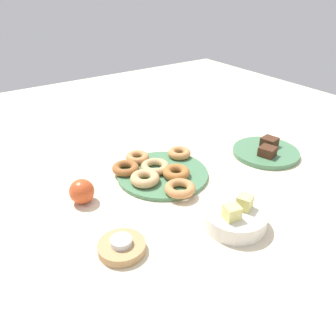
{
  "coord_description": "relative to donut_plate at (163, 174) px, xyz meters",
  "views": [
    {
      "loc": [
        0.52,
        0.77,
        0.57
      ],
      "look_at": [
        0.0,
        0.03,
        0.04
      ],
      "focal_mm": 36.53,
      "sensor_mm": 36.0,
      "label": 1
    }
  ],
  "objects": [
    {
      "name": "donut_6",
      "position": [
        0.09,
        -0.07,
        0.02
      ],
      "size": [
        0.11,
        0.11,
        0.02
      ],
      "primitive_type": "torus",
      "rotation": [
        0.0,
        0.0,
        4.37
      ],
      "color": "#995B2D",
      "rests_on": "donut_plate"
    },
    {
      "name": "donut_4",
      "position": [
        0.02,
        0.12,
        0.02
      ],
      "size": [
        0.12,
        0.12,
        0.02
      ],
      "primitive_type": "torus",
      "rotation": [
        0.0,
        0.0,
        0.39
      ],
      "color": "#C6844C",
      "rests_on": "donut_plate"
    },
    {
      "name": "donut_3",
      "position": [
        0.03,
        -0.11,
        0.02
      ],
      "size": [
        0.11,
        0.11,
        0.02
      ],
      "primitive_type": "torus",
      "rotation": [
        0.0,
        0.0,
        3.88
      ],
      "color": "#C6844C",
      "rests_on": "donut_plate"
    },
    {
      "name": "ground_plane",
      "position": [
        0.0,
        0.0,
        -0.01
      ],
      "size": [
        2.4,
        2.4,
        0.0
      ],
      "primitive_type": "plane",
      "color": "beige"
    },
    {
      "name": "cake_plate",
      "position": [
        -0.38,
        0.09,
        0.0
      ],
      "size": [
        0.23,
        0.23,
        0.02
      ],
      "primitive_type": "cylinder",
      "color": "#4C7F56",
      "rests_on": "ground_plane"
    },
    {
      "name": "donut_2",
      "position": [
        0.08,
        0.02,
        0.02
      ],
      "size": [
        0.1,
        0.1,
        0.03
      ],
      "primitive_type": "torus",
      "rotation": [
        0.0,
        0.0,
        3.02
      ],
      "color": "tan",
      "rests_on": "donut_plate"
    },
    {
      "name": "melon_chunk_left",
      "position": [
        -0.04,
        0.31,
        0.06
      ],
      "size": [
        0.05,
        0.05,
        0.04
      ],
      "primitive_type": "cube",
      "rotation": [
        0.0,
        0.0,
        0.42
      ],
      "color": "#DBD67A",
      "rests_on": "fruit_bowl"
    },
    {
      "name": "donut_plate",
      "position": [
        0.0,
        0.0,
        0.0
      ],
      "size": [
        0.29,
        0.29,
        0.01
      ],
      "primitive_type": "cylinder",
      "color": "#4C7F56",
      "rests_on": "ground_plane"
    },
    {
      "name": "tealight",
      "position": [
        0.27,
        0.23,
        0.02
      ],
      "size": [
        0.05,
        0.05,
        0.01
      ],
      "primitive_type": "cylinder",
      "color": "silver",
      "rests_on": "candle_holder"
    },
    {
      "name": "donut_0",
      "position": [
        -0.11,
        -0.06,
        0.02
      ],
      "size": [
        0.09,
        0.09,
        0.02
      ],
      "primitive_type": "torus",
      "rotation": [
        0.0,
        0.0,
        4.59
      ],
      "color": "#C6844C",
      "rests_on": "donut_plate"
    },
    {
      "name": "brownie_near",
      "position": [
        -0.42,
        0.07,
        0.03
      ],
      "size": [
        0.06,
        0.06,
        0.03
      ],
      "primitive_type": "cube",
      "rotation": [
        0.0,
        0.0,
        0.2
      ],
      "color": "#472819",
      "rests_on": "cake_plate"
    },
    {
      "name": "brownie_far",
      "position": [
        -0.35,
        0.12,
        0.03
      ],
      "size": [
        0.06,
        0.06,
        0.03
      ],
      "primitive_type": "cube",
      "rotation": [
        0.0,
        0.0,
        0.31
      ],
      "color": "#472819",
      "rests_on": "cake_plate"
    },
    {
      "name": "donut_5",
      "position": [
        0.01,
        -0.03,
        0.02
      ],
      "size": [
        0.13,
        0.13,
        0.02
      ],
      "primitive_type": "torus",
      "rotation": [
        0.0,
        0.0,
        5.31
      ],
      "color": "tan",
      "rests_on": "donut_plate"
    },
    {
      "name": "apple",
      "position": [
        0.26,
        -0.01,
        0.03
      ],
      "size": [
        0.07,
        0.07,
        0.07
      ],
      "primitive_type": "sphere",
      "color": "#CC4C23",
      "rests_on": "ground_plane"
    },
    {
      "name": "melon_chunk_right",
      "position": [
        0.01,
        0.32,
        0.06
      ],
      "size": [
        0.04,
        0.04,
        0.04
      ],
      "primitive_type": "cube",
      "rotation": [
        0.0,
        0.0,
        -0.21
      ],
      "color": "#DBD67A",
      "rests_on": "fruit_bowl"
    },
    {
      "name": "candle_holder",
      "position": [
        0.27,
        0.23,
        0.0
      ],
      "size": [
        0.11,
        0.11,
        0.02
      ],
      "primitive_type": "cylinder",
      "color": "tan",
      "rests_on": "ground_plane"
    },
    {
      "name": "donut_1",
      "position": [
        -0.02,
        0.04,
        0.02
      ],
      "size": [
        0.12,
        0.12,
        0.03
      ],
      "primitive_type": "torus",
      "rotation": [
        0.0,
        0.0,
        2.33
      ],
      "color": "#AD6B33",
      "rests_on": "donut_plate"
    },
    {
      "name": "fruit_bowl",
      "position": [
        -0.01,
        0.31,
        0.02
      ],
      "size": [
        0.16,
        0.16,
        0.04
      ],
      "primitive_type": "cylinder",
      "color": "silver",
      "rests_on": "ground_plane"
    }
  ]
}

